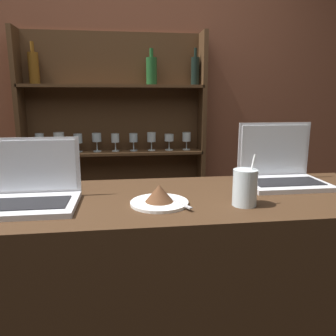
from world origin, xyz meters
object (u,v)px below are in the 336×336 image
Objects in this scene: cake_plate at (160,197)px; water_glass at (245,187)px; laptop_far at (281,171)px; laptop_near at (25,192)px.

water_glass is (0.28, -0.05, 0.04)m from cake_plate.
laptop_far is at bearing 45.67° from water_glass.
laptop_near is 0.73m from water_glass.
laptop_far is (0.98, 0.16, 0.01)m from laptop_near.
laptop_near is at bearing -170.87° from laptop_far.
laptop_near is 1.77× the size of cake_plate.
water_glass is at bearing -134.33° from laptop_far.
water_glass is at bearing -9.52° from cake_plate.
cake_plate is at bearing -7.15° from laptop_near.
laptop_far reaches higher than cake_plate.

